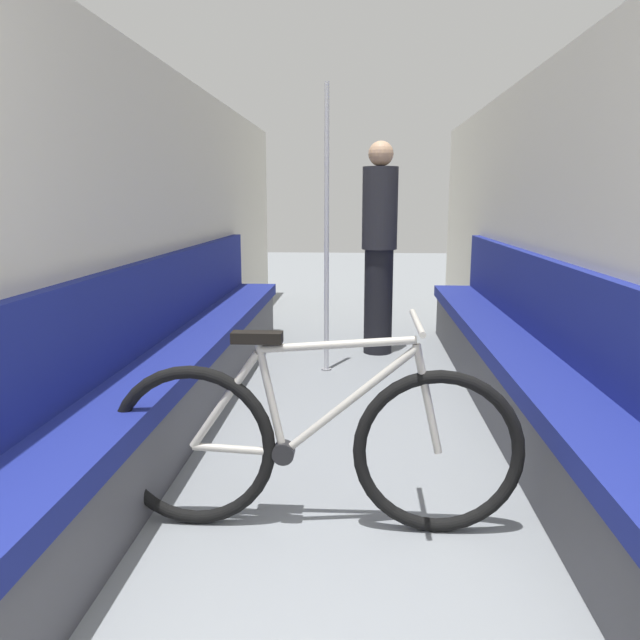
{
  "coord_description": "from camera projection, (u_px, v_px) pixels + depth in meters",
  "views": [
    {
      "loc": [
        0.06,
        -0.66,
        1.34
      ],
      "look_at": [
        -0.19,
        3.22,
        0.58
      ],
      "focal_mm": 35.0,
      "sensor_mm": 36.0,
      "label": 1
    }
  ],
  "objects": [
    {
      "name": "wall_left",
      "position": [
        145.0,
        238.0,
        3.81
      ],
      "size": [
        0.1,
        9.41,
        2.19
      ],
      "primitive_type": "cube",
      "color": "beige",
      "rests_on": "ground"
    },
    {
      "name": "wall_right",
      "position": [
        566.0,
        240.0,
        3.65
      ],
      "size": [
        0.1,
        9.41,
        2.19
      ],
      "primitive_type": "cube",
      "color": "beige",
      "rests_on": "ground"
    },
    {
      "name": "bench_seat_row_left",
      "position": [
        183.0,
        364.0,
        3.85
      ],
      "size": [
        0.42,
        5.07,
        0.98
      ],
      "color": "#4C4C51",
      "rests_on": "ground"
    },
    {
      "name": "bench_seat_row_right",
      "position": [
        522.0,
        370.0,
        3.72
      ],
      "size": [
        0.42,
        5.07,
        0.98
      ],
      "color": "#4C4C51",
      "rests_on": "ground"
    },
    {
      "name": "bicycle",
      "position": [
        314.0,
        444.0,
        2.51
      ],
      "size": [
        1.68,
        0.46,
        0.88
      ],
      "rotation": [
        0.0,
        0.0,
        -0.12
      ],
      "color": "black",
      "rests_on": "ground"
    },
    {
      "name": "grab_pole_near",
      "position": [
        327.0,
        236.0,
        4.74
      ],
      "size": [
        0.08,
        0.08,
        2.17
      ],
      "color": "gray",
      "rests_on": "ground"
    },
    {
      "name": "passenger_standing",
      "position": [
        379.0,
        246.0,
        5.33
      ],
      "size": [
        0.3,
        0.3,
        1.81
      ],
      "rotation": [
        0.0,
        0.0,
        -1.51
      ],
      "color": "black",
      "rests_on": "ground"
    }
  ]
}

